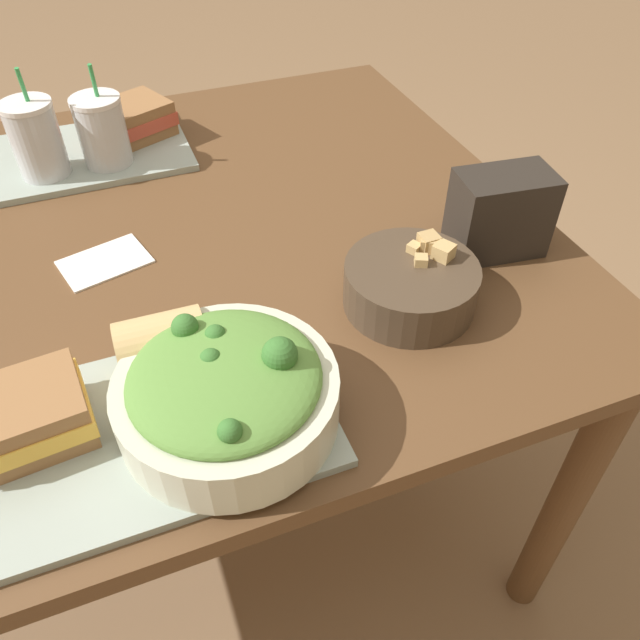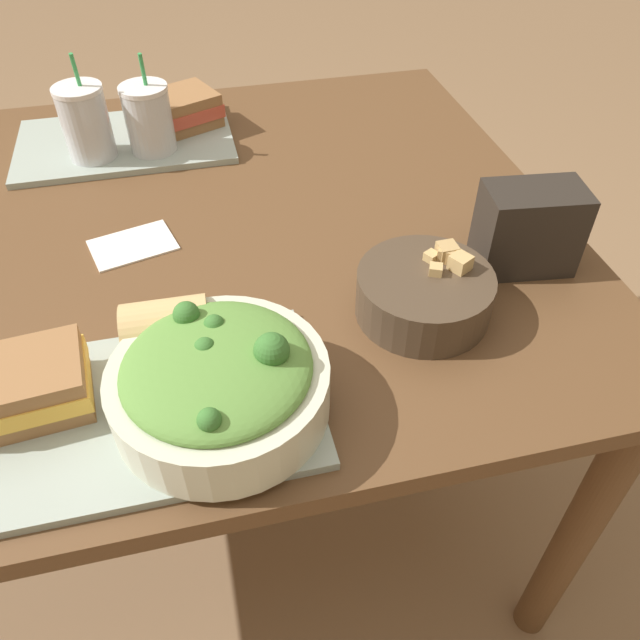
% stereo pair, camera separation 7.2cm
% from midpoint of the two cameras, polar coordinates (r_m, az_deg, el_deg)
% --- Properties ---
extents(ground_plane, '(12.00, 12.00, 0.00)m').
position_cam_midpoint_polar(ground_plane, '(1.56, -13.96, -15.78)').
color(ground_plane, '#846647').
extents(dining_table, '(1.37, 1.05, 0.73)m').
position_cam_midpoint_polar(dining_table, '(1.08, -19.66, 2.41)').
color(dining_table, brown).
rests_on(dining_table, ground_plane).
extents(tray_near, '(0.40, 0.25, 0.01)m').
position_cam_midpoint_polar(tray_near, '(0.75, -17.73, -9.63)').
color(tray_near, '#99A89E').
rests_on(tray_near, dining_table).
extents(tray_far, '(0.40, 0.25, 0.01)m').
position_cam_midpoint_polar(tray_far, '(1.29, -22.86, 13.61)').
color(tray_far, '#99A89E').
rests_on(tray_far, dining_table).
extents(salad_bowl, '(0.25, 0.25, 0.11)m').
position_cam_midpoint_polar(salad_bowl, '(0.70, -11.45, -6.53)').
color(salad_bowl, beige).
rests_on(salad_bowl, tray_near).
extents(soup_bowl, '(0.18, 0.18, 0.09)m').
position_cam_midpoint_polar(soup_bowl, '(0.85, 5.94, 3.23)').
color(soup_bowl, '#473828').
rests_on(soup_bowl, dining_table).
extents(sandwich_near, '(0.14, 0.12, 0.06)m').
position_cam_midpoint_polar(sandwich_near, '(0.76, -27.67, -7.95)').
color(sandwich_near, olive).
rests_on(sandwich_near, tray_near).
extents(baguette_near, '(0.10, 0.08, 0.08)m').
position_cam_midpoint_polar(baguette_near, '(0.77, -16.65, -2.34)').
color(baguette_near, tan).
rests_on(baguette_near, tray_near).
extents(sandwich_far, '(0.16, 0.15, 0.06)m').
position_cam_midpoint_polar(sandwich_far, '(1.30, -18.32, 16.96)').
color(sandwich_far, olive).
rests_on(sandwich_far, tray_far).
extents(drink_cup_dark, '(0.09, 0.09, 0.19)m').
position_cam_midpoint_polar(drink_cup_dark, '(1.22, -26.08, 14.41)').
color(drink_cup_dark, silver).
rests_on(drink_cup_dark, tray_far).
extents(drink_cup_red, '(0.09, 0.09, 0.18)m').
position_cam_midpoint_polar(drink_cup_red, '(1.21, -20.92, 15.63)').
color(drink_cup_red, silver).
rests_on(drink_cup_red, tray_far).
extents(chip_bag, '(0.15, 0.10, 0.13)m').
position_cam_midpoint_polar(chip_bag, '(0.96, 14.08, 9.35)').
color(chip_bag, '#28231E').
rests_on(chip_bag, dining_table).
extents(napkin_folded, '(0.14, 0.12, 0.00)m').
position_cam_midpoint_polar(napkin_folded, '(1.00, -21.05, 4.90)').
color(napkin_folded, white).
rests_on(napkin_folded, dining_table).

